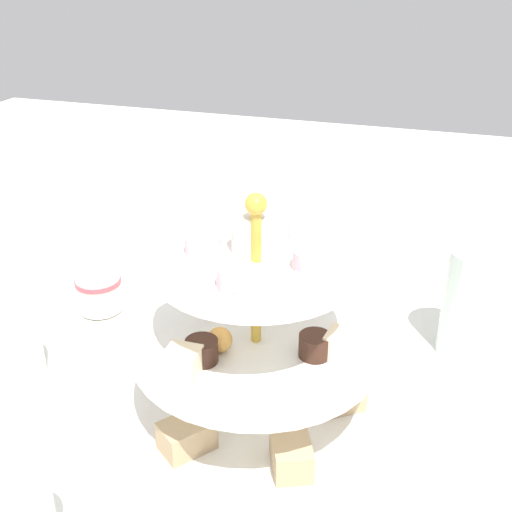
# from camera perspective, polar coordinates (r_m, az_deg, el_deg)

# --- Properties ---
(ground_plane) EXTENTS (2.40, 2.40, 0.00)m
(ground_plane) POSITION_cam_1_polar(r_m,az_deg,el_deg) (0.67, 0.00, -14.34)
(ground_plane) COLOR silver
(tiered_serving_stand) EXTENTS (0.29, 0.29, 0.24)m
(tiered_serving_stand) POSITION_cam_1_polar(r_m,az_deg,el_deg) (0.63, 0.00, -9.27)
(tiered_serving_stand) COLOR white
(tiered_serving_stand) RESTS_ON ground_plane
(water_glass_tall_right) EXTENTS (0.07, 0.07, 0.13)m
(water_glass_tall_right) POSITION_cam_1_polar(r_m,az_deg,el_deg) (0.77, 18.90, -4.02)
(water_glass_tall_right) COLOR silver
(water_glass_tall_right) RESTS_ON ground_plane
(water_glass_short_left) EXTENTS (0.06, 0.06, 0.08)m
(water_glass_short_left) POSITION_cam_1_polar(r_m,az_deg,el_deg) (0.75, -21.12, -7.68)
(water_glass_short_left) COLOR silver
(water_glass_short_left) RESTS_ON ground_plane
(teacup_with_saucer) EXTENTS (0.09, 0.09, 0.05)m
(teacup_with_saucer) POSITION_cam_1_polar(r_m,az_deg,el_deg) (0.85, -13.89, -3.54)
(teacup_with_saucer) COLOR white
(teacup_with_saucer) RESTS_ON ground_plane
(butter_knife_right) EXTENTS (0.04, 0.17, 0.00)m
(butter_knife_right) POSITION_cam_1_polar(r_m,az_deg,el_deg) (0.94, 0.44, -1.22)
(butter_knife_right) COLOR silver
(butter_knife_right) RESTS_ON ground_plane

